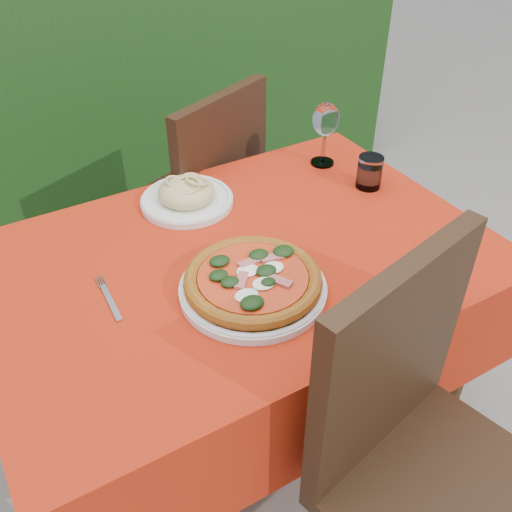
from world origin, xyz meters
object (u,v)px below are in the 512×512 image
chair_far (201,198)px  water_glass (369,173)px  pasta_plate (187,196)px  chair_near (422,448)px  pizza_plate (253,283)px  wine_glass (325,122)px  fork (111,303)px

chair_far → water_glass: size_ratio=9.85×
pasta_plate → water_glass: water_glass is taller
chair_near → water_glass: 0.80m
chair_far → pizza_plate: bearing=51.2°
chair_far → wine_glass: bearing=109.7°
chair_far → wine_glass: same height
pizza_plate → pasta_plate: size_ratio=1.54×
chair_far → fork: 0.81m
pasta_plate → chair_far: bearing=59.6°
chair_far → fork: size_ratio=5.30×
chair_near → wine_glass: (0.34, 0.85, 0.31)m
pasta_plate → wine_glass: wine_glass is taller
chair_near → chair_far: bearing=74.4°
fork → chair_far: bearing=52.6°
pasta_plate → fork: 0.44m
chair_near → pizza_plate: 0.50m
chair_far → fork: bearing=27.3°
fork → pizza_plate: bearing=-20.9°
chair_near → water_glass: chair_near is taller
chair_near → fork: bearing=115.9°
pizza_plate → wine_glass: wine_glass is taller
pasta_plate → wine_glass: size_ratio=1.30×
chair_near → pasta_plate: size_ratio=3.85×
chair_near → chair_far: 1.16m
chair_near → wine_glass: size_ratio=5.01×
wine_glass → pasta_plate: bearing=179.7°
pasta_plate → fork: size_ratio=1.45×
pasta_plate → fork: pasta_plate is taller
pizza_plate → pasta_plate: pasta_plate is taller
pizza_plate → wine_glass: 0.66m
chair_near → pizza_plate: size_ratio=2.51×
pasta_plate → water_glass: (0.50, -0.18, 0.02)m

